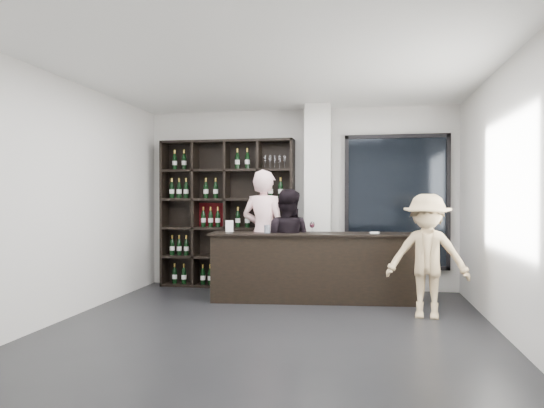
% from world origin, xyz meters
% --- Properties ---
extents(floor, '(5.00, 5.50, 0.01)m').
position_xyz_m(floor, '(0.00, 0.00, -0.01)').
color(floor, black).
rests_on(floor, ground).
extents(wine_shelf, '(2.20, 0.35, 2.40)m').
position_xyz_m(wine_shelf, '(-1.15, 2.57, 1.20)').
color(wine_shelf, black).
rests_on(wine_shelf, floor).
extents(structural_column, '(0.40, 0.40, 2.90)m').
position_xyz_m(structural_column, '(0.35, 2.47, 1.45)').
color(structural_column, silver).
rests_on(structural_column, floor).
extents(glass_panel, '(1.60, 0.08, 2.10)m').
position_xyz_m(glass_panel, '(1.55, 2.69, 1.40)').
color(glass_panel, black).
rests_on(glass_panel, floor).
extents(tasting_counter, '(2.94, 0.62, 0.97)m').
position_xyz_m(tasting_counter, '(0.35, 1.74, 0.48)').
color(tasting_counter, black).
rests_on(tasting_counter, floor).
extents(taster_pink, '(0.77, 0.59, 1.87)m').
position_xyz_m(taster_pink, '(-0.39, 1.85, 0.93)').
color(taster_pink, '#FFC6C8').
rests_on(taster_pink, floor).
extents(taster_black, '(0.84, 0.69, 1.59)m').
position_xyz_m(taster_black, '(-0.06, 1.85, 0.79)').
color(taster_black, black).
rests_on(taster_black, floor).
extents(customer, '(1.05, 0.70, 1.51)m').
position_xyz_m(customer, '(1.80, 1.05, 0.75)').
color(customer, tan).
rests_on(customer, floor).
extents(wine_glass, '(0.09, 0.09, 0.18)m').
position_xyz_m(wine_glass, '(0.33, 1.71, 1.06)').
color(wine_glass, white).
rests_on(wine_glass, tasting_counter).
extents(spit_cup, '(0.09, 0.09, 0.11)m').
position_xyz_m(spit_cup, '(-0.29, 1.60, 1.02)').
color(spit_cup, '#A4B4C7').
rests_on(spit_cup, tasting_counter).
extents(napkin_stack, '(0.14, 0.14, 0.02)m').
position_xyz_m(napkin_stack, '(1.20, 1.80, 0.98)').
color(napkin_stack, white).
rests_on(napkin_stack, tasting_counter).
extents(card_stand, '(0.12, 0.09, 0.17)m').
position_xyz_m(card_stand, '(-0.89, 1.77, 1.05)').
color(card_stand, white).
rests_on(card_stand, tasting_counter).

